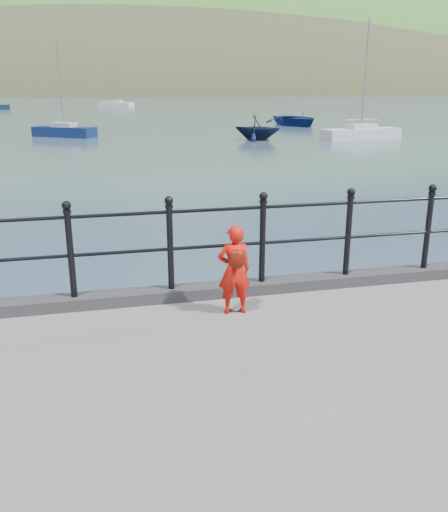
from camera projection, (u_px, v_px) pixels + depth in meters
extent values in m
plane|color=#2D4251|center=(215.00, 358.00, 7.53)|extent=(600.00, 600.00, 0.00)
cube|color=#28282B|center=(217.00, 290.00, 7.06)|extent=(60.00, 0.30, 0.15)
cylinder|color=black|center=(217.00, 246.00, 6.88)|extent=(18.00, 0.04, 0.04)
cylinder|color=black|center=(217.00, 210.00, 6.74)|extent=(18.00, 0.04, 0.04)
cylinder|color=black|center=(71.00, 256.00, 6.49)|extent=(0.08, 0.08, 1.05)
sphere|color=black|center=(66.00, 205.00, 6.30)|extent=(0.11, 0.11, 0.11)
cylinder|color=black|center=(170.00, 249.00, 6.75)|extent=(0.08, 0.08, 1.05)
sphere|color=black|center=(169.00, 201.00, 6.56)|extent=(0.11, 0.11, 0.11)
cylinder|color=black|center=(262.00, 243.00, 7.01)|extent=(0.08, 0.08, 1.05)
sphere|color=black|center=(263.00, 196.00, 6.82)|extent=(0.11, 0.11, 0.11)
cylinder|color=black|center=(348.00, 237.00, 7.27)|extent=(0.08, 0.08, 1.05)
sphere|color=black|center=(351.00, 192.00, 7.08)|extent=(0.11, 0.11, 0.11)
cylinder|color=black|center=(428.00, 232.00, 7.53)|extent=(0.08, 0.08, 1.05)
sphere|color=black|center=(433.00, 188.00, 7.34)|extent=(0.11, 0.11, 0.11)
ellipsoid|color=#333A21|center=(156.00, 138.00, 197.45)|extent=(400.00, 100.00, 88.00)
ellipsoid|color=#387026|center=(225.00, 150.00, 265.38)|extent=(600.00, 180.00, 156.00)
cube|color=silver|center=(58.00, 86.00, 171.95)|extent=(9.00, 6.00, 6.00)
cube|color=#4C4744|center=(57.00, 72.00, 170.73)|extent=(9.50, 6.50, 2.00)
cube|color=silver|center=(152.00, 85.00, 178.43)|extent=(9.00, 6.00, 6.00)
cube|color=#4C4744|center=(152.00, 73.00, 177.22)|extent=(9.50, 6.50, 2.00)
cube|color=silver|center=(232.00, 85.00, 184.27)|extent=(9.00, 6.00, 6.00)
cube|color=#4C4744|center=(232.00, 73.00, 183.05)|extent=(9.50, 6.50, 2.00)
imported|color=red|center=(234.00, 270.00, 6.39)|extent=(0.40, 0.27, 1.09)
ellipsoid|color=#BB1B07|center=(237.00, 259.00, 6.22)|extent=(0.22, 0.11, 0.23)
imported|color=navy|center=(296.00, 119.00, 48.91)|extent=(5.12, 6.38, 1.18)
imported|color=black|center=(257.00, 128.00, 36.26)|extent=(4.07, 3.98, 1.63)
cube|color=silver|center=(361.00, 135.00, 37.22)|extent=(5.89, 2.53, 0.90)
cube|color=beige|center=(361.00, 128.00, 37.07)|extent=(2.15, 1.43, 0.50)
cylinder|color=#A5A5A8|center=(365.00, 75.00, 36.02)|extent=(0.10, 0.10, 7.02)
cylinder|color=#A5A5A8|center=(362.00, 119.00, 36.90)|extent=(2.54, 0.50, 0.06)
cube|color=#122250|center=(65.00, 133.00, 38.68)|extent=(4.64, 3.75, 0.90)
cube|color=beige|center=(64.00, 126.00, 38.52)|extent=(1.91, 1.74, 0.50)
cylinder|color=#A5A5A8|center=(60.00, 83.00, 37.63)|extent=(0.10, 0.10, 5.96)
cylinder|color=#A5A5A8|center=(63.00, 118.00, 38.36)|extent=(1.75, 1.19, 0.06)
cube|color=white|center=(116.00, 105.00, 89.66)|extent=(5.95, 5.03, 0.90)
cube|color=beige|center=(116.00, 102.00, 89.51)|extent=(2.46, 2.27, 0.50)
cylinder|color=#A5A5A8|center=(114.00, 76.00, 88.30)|extent=(0.10, 0.10, 8.06)
cylinder|color=#A5A5A8|center=(116.00, 98.00, 89.34)|extent=(2.23, 1.66, 0.06)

